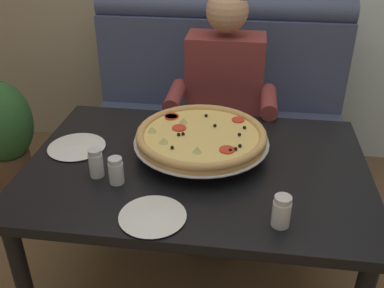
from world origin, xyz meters
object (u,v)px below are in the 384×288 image
object	(u,v)px
booth_bench	(216,129)
shaker_pepper_flakes	(116,172)
pizza	(201,136)
shaker_oregano	(281,213)
plate_near_left	(77,146)
potted_plant	(4,130)
shaker_parmesan	(96,165)
dining_table	(196,181)
plate_near_right	(153,215)
diner_main	(223,100)

from	to	relation	value
booth_bench	shaker_pepper_flakes	xyz separation A→B (m)	(-0.27, -1.09, 0.37)
booth_bench	pizza	world-z (taller)	booth_bench
shaker_oregano	shaker_pepper_flakes	world-z (taller)	shaker_oregano
shaker_pepper_flakes	plate_near_left	distance (m)	0.32
booth_bench	potted_plant	world-z (taller)	booth_bench
booth_bench	shaker_parmesan	world-z (taller)	booth_bench
pizza	shaker_oregano	bearing A→B (deg)	-53.16
dining_table	pizza	size ratio (longest dim) A/B	2.45
pizza	plate_near_left	world-z (taller)	pizza
dining_table	shaker_parmesan	bearing A→B (deg)	-159.60
plate_near_left	plate_near_right	size ratio (longest dim) A/B	1.07
pizza	potted_plant	size ratio (longest dim) A/B	0.77
shaker_parmesan	plate_near_right	xyz separation A→B (m)	(0.26, -0.21, -0.04)
plate_near_left	shaker_oregano	bearing A→B (deg)	-24.80
dining_table	plate_near_left	xyz separation A→B (m)	(-0.51, 0.05, 0.09)
booth_bench	dining_table	world-z (taller)	booth_bench
plate_near_right	potted_plant	world-z (taller)	plate_near_right
pizza	diner_main	bearing A→B (deg)	85.53
dining_table	pizza	bearing A→B (deg)	84.41
pizza	shaker_pepper_flakes	bearing A→B (deg)	-138.73
shaker_pepper_flakes	potted_plant	size ratio (longest dim) A/B	0.15
pizza	shaker_parmesan	bearing A→B (deg)	-149.95
booth_bench	shaker_parmesan	xyz separation A→B (m)	(-0.36, -1.05, 0.37)
shaker_parmesan	shaker_oregano	bearing A→B (deg)	-16.03
booth_bench	plate_near_right	size ratio (longest dim) A/B	6.87
booth_bench	dining_table	bearing A→B (deg)	-90.00
booth_bench	shaker_oregano	xyz separation A→B (m)	(0.31, -1.25, 0.37)
booth_bench	diner_main	size ratio (longest dim) A/B	1.19
shaker_pepper_flakes	dining_table	bearing A→B (deg)	31.55
pizza	potted_plant	bearing A→B (deg)	152.43
plate_near_left	potted_plant	xyz separation A→B (m)	(-0.78, 0.70, -0.35)
shaker_pepper_flakes	potted_plant	xyz separation A→B (m)	(-1.02, 0.92, -0.38)
plate_near_left	dining_table	bearing A→B (deg)	-6.02
plate_near_left	potted_plant	bearing A→B (deg)	138.10
pizza	plate_near_right	xyz separation A→B (m)	(-0.11, -0.42, -0.07)
pizza	shaker_oregano	size ratio (longest dim) A/B	4.96
booth_bench	pizza	bearing A→B (deg)	-89.48
plate_near_left	plate_near_right	world-z (taller)	same
shaker_parmesan	potted_plant	xyz separation A→B (m)	(-0.93, 0.89, -0.38)
dining_table	shaker_pepper_flakes	world-z (taller)	shaker_pepper_flakes
pizza	plate_near_right	bearing A→B (deg)	-104.30
shaker_oregano	plate_near_right	world-z (taller)	shaker_oregano
pizza	plate_near_left	bearing A→B (deg)	-177.28
potted_plant	shaker_parmesan	bearing A→B (deg)	-43.57
dining_table	plate_near_left	world-z (taller)	plate_near_left
diner_main	booth_bench	bearing A→B (deg)	101.22
plate_near_left	shaker_pepper_flakes	bearing A→B (deg)	-42.82
dining_table	pizza	xyz separation A→B (m)	(0.01, 0.08, 0.16)
plate_near_left	plate_near_right	xyz separation A→B (m)	(0.41, -0.40, -0.00)
potted_plant	plate_near_right	bearing A→B (deg)	-42.71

